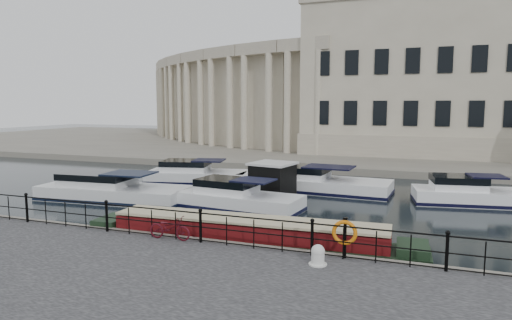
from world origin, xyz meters
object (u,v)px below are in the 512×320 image
(life_ring_post, at_px, (345,233))
(narrowboat, at_px, (247,240))
(harbour_hut, at_px, (273,183))
(bicycle, at_px, (170,228))
(mooring_bollard, at_px, (318,255))

(life_ring_post, relative_size, narrowboat, 0.10)
(life_ring_post, bearing_deg, harbour_hut, 119.47)
(bicycle, bearing_deg, narrowboat, -58.63)
(mooring_bollard, distance_m, harbour_hut, 12.13)
(life_ring_post, xyz_separation_m, harbour_hut, (-5.74, 10.16, -0.42))
(life_ring_post, distance_m, harbour_hut, 11.68)
(bicycle, relative_size, mooring_bollard, 2.57)
(bicycle, xyz_separation_m, harbour_hut, (0.48, 10.31, -0.02))
(mooring_bollard, xyz_separation_m, narrowboat, (-3.18, 2.19, -0.48))
(narrowboat, relative_size, harbour_hut, 3.73)
(bicycle, bearing_deg, harbour_hut, -3.34)
(bicycle, height_order, narrowboat, bicycle)
(life_ring_post, bearing_deg, mooring_bollard, -127.56)
(bicycle, distance_m, harbour_hut, 10.32)
(narrowboat, distance_m, harbour_hut, 9.04)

